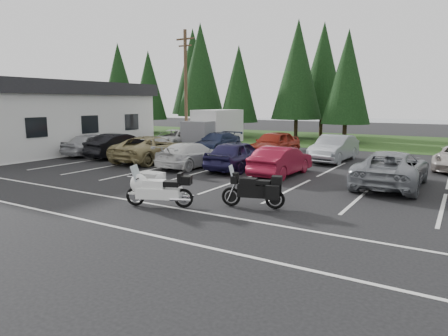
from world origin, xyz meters
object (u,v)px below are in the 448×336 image
car_far_0 (173,139)px  car_near_4 (238,155)px  car_near_3 (192,155)px  cargo_trailer (151,180)px  box_truck (211,129)px  utility_pole (186,87)px  car_far_1 (217,142)px  car_far_3 (334,148)px  car_near_6 (391,169)px  building (31,117)px  car_near_1 (121,145)px  car_near_2 (153,149)px  touring_motorcycle (159,186)px  car_far_2 (274,144)px  car_near_0 (94,144)px  car_near_5 (281,161)px  adventure_motorcycle (253,187)px

car_far_0 → car_near_4: bearing=-37.2°
car_near_3 → cargo_trailer: 5.68m
box_truck → utility_pole: bearing=-166.0°
car_far_1 → car_far_3: car_far_3 is taller
car_near_6 → cargo_trailer: bearing=34.2°
building → car_near_1: building is taller
car_near_2 → touring_motorcycle: car_near_2 is taller
car_near_2 → car_far_2: size_ratio=1.13×
car_near_0 → car_near_2: bearing=178.7°
car_near_1 → car_near_2: 3.00m
box_truck → car_far_0: 3.05m
car_near_4 → car_near_5: (2.60, -0.34, -0.07)m
car_near_6 → car_far_2: (-8.03, 5.97, 0.08)m
utility_pole → car_near_0: size_ratio=2.06×
utility_pole → car_near_2: (3.23, -7.74, -3.93)m
car_near_2 → car_near_3: car_near_2 is taller
touring_motorcycle → adventure_motorcycle: adventure_motorcycle is taller
box_truck → car_near_1: size_ratio=1.20×
car_near_0 → adventure_motorcycle: bearing=156.6°
car_near_1 → adventure_motorcycle: car_near_1 is taller
car_near_1 → cargo_trailer: 10.18m
car_near_1 → adventure_motorcycle: (12.91, -6.72, -0.05)m
box_truck → adventure_motorcycle: 18.39m
car_far_0 → touring_motorcycle: touring_motorcycle is taller
adventure_motorcycle → car_near_5: bearing=88.1°
touring_motorcycle → car_near_5: bearing=58.9°
car_far_2 → car_near_5: bearing=-59.3°
car_near_6 → car_far_0: bearing=-21.1°
utility_pole → car_near_6: 18.82m
car_far_0 → car_far_3: bearing=-5.9°
building → box_truck: bearing=40.4°
car_near_6 → car_far_1: size_ratio=1.13×
car_near_3 → cargo_trailer: size_ratio=3.08×
car_near_0 → car_far_3: bearing=-159.3°
car_near_3 → touring_motorcycle: bearing=122.1°
utility_pole → cargo_trailer: 16.53m
car_far_2 → car_near_0: bearing=-148.7°
utility_pole → car_far_1: (4.05, -1.93, -4.01)m
box_truck → car_near_0: (-3.94, -8.15, -0.71)m
car_near_0 → car_near_3: bearing=175.7°
car_near_5 → touring_motorcycle: 7.69m
building → car_near_3: 14.59m
car_near_1 → car_far_2: car_far_2 is taller
box_truck → car_near_0: size_ratio=1.28×
building → car_near_2: 11.36m
car_near_2 → car_far_3: car_far_3 is taller
building → adventure_motorcycle: bearing=-16.1°
car_near_2 → cargo_trailer: car_near_2 is taller
building → car_near_0: size_ratio=3.57×
car_far_1 → car_far_3: (8.39, -0.19, 0.09)m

